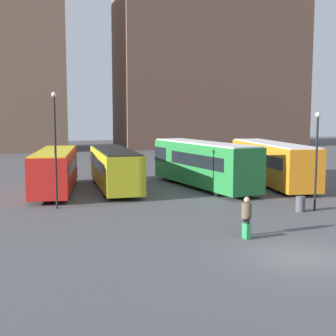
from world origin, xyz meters
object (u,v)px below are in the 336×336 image
object	(u,v)px
lamp_post_0	(317,153)
lamp_post_1	(55,142)
traveler	(247,213)
bus_0	(55,169)
bus_2	(202,163)
bus_3	(271,162)
suitcase	(246,231)
trash_bin	(300,204)
bus_1	(114,167)

from	to	relation	value
lamp_post_0	lamp_post_1	world-z (taller)	lamp_post_1
traveler	lamp_post_1	world-z (taller)	lamp_post_1
bus_0	lamp_post_1	distance (m)	6.31
bus_2	traveler	distance (m)	13.82
lamp_post_0	bus_3	bearing A→B (deg)	75.01
traveler	suitcase	distance (m)	0.87
trash_bin	lamp_post_1	bearing A→B (deg)	159.80
suitcase	lamp_post_0	xyz separation A→B (m)	(6.32, 4.27, 2.90)
bus_3	traveler	world-z (taller)	bus_3
traveler	lamp_post_1	bearing A→B (deg)	38.49
traveler	bus_3	bearing A→B (deg)	-36.39
suitcase	lamp_post_1	size ratio (longest dim) A/B	0.15
bus_3	traveler	distance (m)	15.91
bus_2	trash_bin	bearing A→B (deg)	-176.48
bus_0	bus_3	size ratio (longest dim) A/B	0.84
traveler	trash_bin	xyz separation A→B (m)	(5.20, 3.84, -0.62)
lamp_post_0	lamp_post_1	distance (m)	14.63
bus_0	suitcase	size ratio (longest dim) A/B	10.50
bus_0	suitcase	xyz separation A→B (m)	(7.20, -14.95, -1.24)
bus_0	bus_2	size ratio (longest dim) A/B	0.87
bus_1	trash_bin	bearing A→B (deg)	-139.62
suitcase	trash_bin	world-z (taller)	suitcase
lamp_post_0	bus_1	bearing A→B (deg)	130.92
bus_3	traveler	bearing A→B (deg)	154.43
bus_1	suitcase	distance (m)	15.44
bus_2	lamp_post_0	world-z (taller)	lamp_post_0
bus_3	lamp_post_0	xyz separation A→B (m)	(-2.55, -9.53, 1.49)
bus_3	lamp_post_1	bearing A→B (deg)	113.58
lamp_post_1	bus_0	bearing A→B (deg)	87.16
bus_3	traveler	xyz separation A→B (m)	(-8.65, -13.34, -0.71)
bus_2	bus_3	distance (m)	5.60
bus_3	suitcase	distance (m)	16.47
bus_0	trash_bin	bearing A→B (deg)	-121.04
lamp_post_1	bus_1	bearing A→B (deg)	53.64
traveler	lamp_post_1	distance (m)	11.88
lamp_post_1	trash_bin	size ratio (longest dim) A/B	7.78
bus_1	bus_3	xyz separation A→B (m)	(11.93, -1.28, 0.18)
bus_2	suitcase	distance (m)	14.38
bus_2	lamp_post_0	xyz separation A→B (m)	(3.04, -9.65, 1.42)
bus_3	lamp_post_0	size ratio (longest dim) A/B	2.24
bus_0	bus_3	bearing A→B (deg)	-84.98
bus_1	bus_3	world-z (taller)	bus_3
bus_0	bus_3	distance (m)	16.11
bus_1	traveler	distance (m)	14.99
traveler	trash_bin	world-z (taller)	traveler
bus_2	traveler	xyz separation A→B (m)	(-3.06, -13.46, -0.78)
suitcase	trash_bin	size ratio (longest dim) A/B	1.16
bus_0	bus_2	world-z (taller)	bus_2
lamp_post_0	lamp_post_1	xyz separation A→B (m)	(-13.81, 4.79, 0.58)
bus_3	suitcase	world-z (taller)	bus_3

